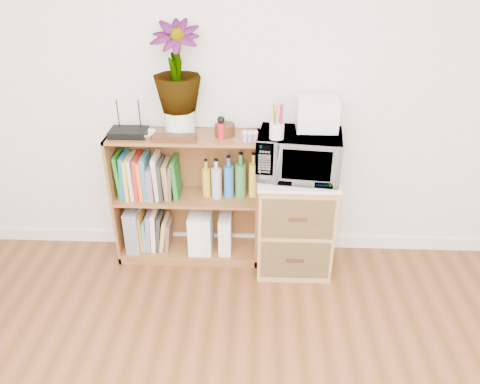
{
  "coord_description": "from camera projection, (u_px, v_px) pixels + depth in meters",
  "views": [
    {
      "loc": [
        0.14,
        -0.72,
        2.09
      ],
      "look_at": [
        0.03,
        1.95,
        0.62
      ],
      "focal_mm": 35.0,
      "sensor_mm": 36.0,
      "label": 1
    }
  ],
  "objects": [
    {
      "name": "small_appliance",
      "position": [
        317.0,
        114.0,
        2.93
      ],
      "size": [
        0.25,
        0.21,
        0.2
      ],
      "primitive_type": "cube",
      "color": "white",
      "rests_on": "microwave"
    },
    {
      "name": "magazine_holder_left",
      "position": [
        196.0,
        230.0,
        3.38
      ],
      "size": [
        0.09,
        0.24,
        0.3
      ],
      "primitive_type": "cube",
      "color": "white",
      "rests_on": "bookshelf"
    },
    {
      "name": "white_bowl",
      "position": [
        145.0,
        134.0,
        3.01
      ],
      "size": [
        0.13,
        0.13,
        0.03
      ],
      "primitive_type": "imported",
      "color": "white",
      "rests_on": "bookshelf"
    },
    {
      "name": "microwave",
      "position": [
        299.0,
        155.0,
        2.98
      ],
      "size": [
        0.56,
        0.41,
        0.29
      ],
      "primitive_type": "imported",
      "rotation": [
        0.0,
        0.0,
        -0.12
      ],
      "color": "white",
      "rests_on": "wicker_unit"
    },
    {
      "name": "pen_cup",
      "position": [
        277.0,
        131.0,
        2.82
      ],
      "size": [
        0.09,
        0.09,
        0.1
      ],
      "primitive_type": "cylinder",
      "color": "white",
      "rests_on": "microwave"
    },
    {
      "name": "router",
      "position": [
        129.0,
        132.0,
        3.02
      ],
      "size": [
        0.24,
        0.16,
        0.04
      ],
      "primitive_type": "cube",
      "color": "black",
      "rests_on": "bookshelf"
    },
    {
      "name": "trinket_box",
      "position": [
        175.0,
        138.0,
        2.94
      ],
      "size": [
        0.27,
        0.07,
        0.04
      ],
      "primitive_type": "cube",
      "color": "#351A0E",
      "rests_on": "bookshelf"
    },
    {
      "name": "magazine_holder_right",
      "position": [
        225.0,
        232.0,
        3.38
      ],
      "size": [
        0.09,
        0.22,
        0.27
      ],
      "primitive_type": "cube",
      "color": "white",
      "rests_on": "bookshelf"
    },
    {
      "name": "plant_pot",
      "position": [
        180.0,
        122.0,
        3.02
      ],
      "size": [
        0.19,
        0.19,
        0.16
      ],
      "primitive_type": "cylinder",
      "color": "silver",
      "rests_on": "bookshelf"
    },
    {
      "name": "paint_jars",
      "position": [
        250.0,
        138.0,
        2.93
      ],
      "size": [
        0.1,
        0.04,
        0.05
      ],
      "primitive_type": "cube",
      "color": "pink",
      "rests_on": "bookshelf"
    },
    {
      "name": "bookshelf",
      "position": [
        187.0,
        199.0,
        3.27
      ],
      "size": [
        1.0,
        0.3,
        0.95
      ],
      "primitive_type": "cube",
      "color": "brown",
      "rests_on": "ground"
    },
    {
      "name": "magazine_holder_mid",
      "position": [
        206.0,
        231.0,
        3.38
      ],
      "size": [
        0.09,
        0.24,
        0.29
      ],
      "primitive_type": "cube",
      "color": "silver",
      "rests_on": "bookshelf"
    },
    {
      "name": "lower_books",
      "position": [
        156.0,
        230.0,
        3.4
      ],
      "size": [
        0.23,
        0.19,
        0.3
      ],
      "color": "gold",
      "rests_on": "bookshelf"
    },
    {
      "name": "wicker_unit",
      "position": [
        294.0,
        222.0,
        3.23
      ],
      "size": [
        0.5,
        0.45,
        0.7
      ],
      "primitive_type": "cube",
      "color": "#9E7542",
      "rests_on": "ground"
    },
    {
      "name": "cookbooks",
      "position": [
        148.0,
        177.0,
        3.19
      ],
      "size": [
        0.42,
        0.2,
        0.31
      ],
      "color": "#206D1D",
      "rests_on": "bookshelf"
    },
    {
      "name": "file_box",
      "position": [
        135.0,
        227.0,
        3.4
      ],
      "size": [
        0.1,
        0.26,
        0.33
      ],
      "primitive_type": "cube",
      "color": "slate",
      "rests_on": "bookshelf"
    },
    {
      "name": "skirting_board",
      "position": [
        238.0,
        239.0,
        3.58
      ],
      "size": [
        4.0,
        0.02,
        0.1
      ],
      "primitive_type": "cube",
      "color": "white",
      "rests_on": "ground"
    },
    {
      "name": "wooden_bowl",
      "position": [
        225.0,
        130.0,
        3.02
      ],
      "size": [
        0.13,
        0.13,
        0.08
      ],
      "primitive_type": "cylinder",
      "color": "#37200F",
      "rests_on": "bookshelf"
    },
    {
      "name": "potted_plant",
      "position": [
        176.0,
        67.0,
        2.84
      ],
      "size": [
        0.3,
        0.3,
        0.54
      ],
      "primitive_type": "imported",
      "color": "#386D2B",
      "rests_on": "plant_pot"
    },
    {
      "name": "kokeshi_doll",
      "position": [
        221.0,
        131.0,
        2.97
      ],
      "size": [
        0.05,
        0.05,
        0.1
      ],
      "primitive_type": "cylinder",
      "color": "red",
      "rests_on": "bookshelf"
    },
    {
      "name": "liquor_bottles",
      "position": [
        230.0,
        178.0,
        3.17
      ],
      "size": [
        0.38,
        0.07,
        0.32
      ],
      "color": "gold",
      "rests_on": "bookshelf"
    }
  ]
}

